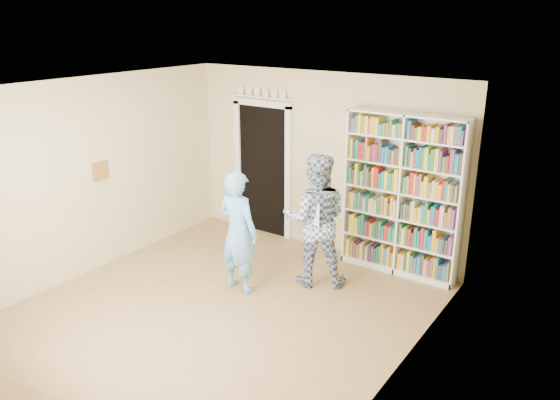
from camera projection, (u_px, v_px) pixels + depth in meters
The scene contains 11 objects.
floor at pixel (217, 313), 6.66m from camera, with size 5.00×5.00×0.00m, color #936F47.
ceiling at pixel (208, 90), 5.79m from camera, with size 5.00×5.00×0.00m, color white.
wall_back at pixel (323, 163), 8.18m from camera, with size 4.50×4.50×0.00m, color beige.
wall_left at pixel (88, 178), 7.43m from camera, with size 5.00×5.00×0.00m, color beige.
wall_right at pixel (397, 256), 5.02m from camera, with size 5.00×5.00×0.00m, color beige.
bookshelf at pixel (403, 195), 7.41m from camera, with size 1.64×0.31×2.25m.
doorway at pixel (263, 163), 8.81m from camera, with size 1.10×0.08×2.43m.
wall_art at pixel (100, 171), 7.56m from camera, with size 0.03×0.25×0.25m, color brown.
man_blue at pixel (238, 232), 6.99m from camera, with size 0.59×0.39×1.63m, color #68AAE7.
man_plaid at pixel (315, 220), 7.16m from camera, with size 0.87×0.68×1.80m, color #2A4A81.
paper_sheet at pixel (313, 214), 6.89m from camera, with size 0.22×0.01×0.32m, color white.
Camera 1 is at (3.95, -4.40, 3.45)m, focal length 35.00 mm.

